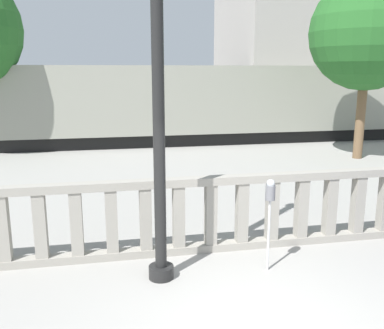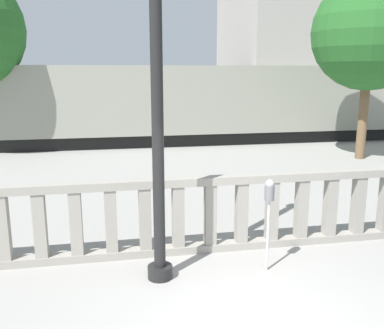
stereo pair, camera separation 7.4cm
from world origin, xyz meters
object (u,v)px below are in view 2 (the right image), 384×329
object	(u,v)px
lamppost	(157,80)
tree_right	(370,33)
train_near	(217,102)
parking_meter	(269,199)

from	to	relation	value
lamppost	tree_right	bearing A→B (deg)	43.36
train_near	tree_right	distance (m)	6.92
lamppost	tree_right	world-z (taller)	tree_right
lamppost	train_near	world-z (taller)	lamppost
lamppost	train_near	xyz separation A→B (m)	(4.08, 12.61, -1.28)
parking_meter	train_near	size ratio (longest dim) A/B	0.06
parking_meter	lamppost	bearing A→B (deg)	177.70
lamppost	tree_right	xyz separation A→B (m)	(8.40, 7.93, 1.42)
train_near	parking_meter	bearing A→B (deg)	-100.45
parking_meter	train_near	world-z (taller)	train_near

